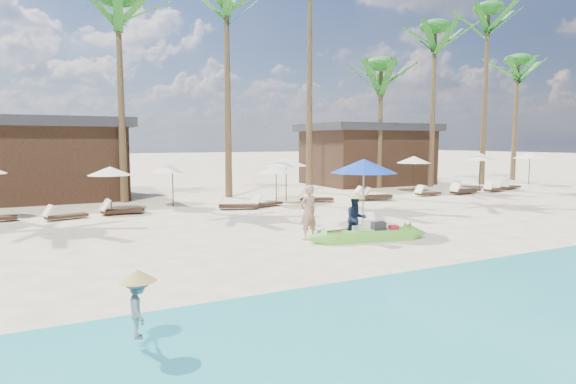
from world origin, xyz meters
name	(u,v)px	position (x,y,z in m)	size (l,w,h in m)	color
ground	(329,253)	(0.00, 0.00, 0.00)	(240.00, 240.00, 0.00)	#FFEEBC
wet_sand_strip	(472,309)	(0.00, -5.00, 0.00)	(240.00, 4.50, 0.01)	tan
green_canoe	(368,235)	(1.92, 0.83, 0.19)	(4.49, 1.28, 0.58)	#6CD140
tourist	(308,212)	(0.39, 1.86, 0.86)	(0.63, 0.41, 1.73)	tan
vendor_green	(356,219)	(1.53, 0.93, 0.71)	(0.69, 0.54, 1.42)	#121B32
vendor_yellow	(138,308)	(-5.76, -4.01, 0.64)	(0.59, 0.34, 0.92)	gray
blue_umbrella	(364,166)	(2.72, 2.21, 2.24)	(2.31, 2.31, 2.48)	#99999E
resort_parasol_4	(110,171)	(-4.36, 11.20, 1.78)	(1.92, 1.92, 1.97)	#3B2518
lounger_4_left	(63,215)	(-6.33, 9.57, 0.18)	(1.70, 0.94, 0.55)	#3B2518
lounger_4_right	(120,210)	(-4.15, 10.02, 0.20)	(1.84, 0.88, 0.60)	#3B2518
resort_parasol_5	(172,168)	(-1.60, 11.29, 1.84)	(1.98, 1.98, 2.04)	#3B2518
lounger_5_left	(119,210)	(-4.19, 10.04, 0.20)	(1.81, 0.96, 0.59)	#3B2518
resort_parasol_6	(276,169)	(3.18, 10.06, 1.72)	(1.86, 1.86, 1.91)	#3B2518
lounger_6_left	(235,205)	(0.73, 9.25, 0.21)	(1.92, 1.15, 0.63)	#3B2518
lounger_6_right	(266,203)	(2.32, 9.43, 0.18)	(1.70, 0.96, 0.55)	#3B2518
resort_parasol_7	(286,162)	(4.23, 11.08, 2.02)	(2.18, 2.18, 2.24)	#3B2518
lounger_7_left	(314,198)	(5.25, 9.96, 0.20)	(1.85, 1.09, 0.60)	#3B2518
lounger_7_right	(370,196)	(8.20, 9.22, 0.22)	(2.06, 1.22, 0.67)	#3B2518
resort_parasol_8	(359,168)	(8.25, 10.27, 1.66)	(1.79, 1.79, 1.85)	#3B2518
lounger_8_left	(376,195)	(8.97, 9.74, 0.19)	(1.70, 0.74, 0.56)	#3B2518
resort_parasol_9	(414,160)	(13.14, 11.53, 1.97)	(2.12, 2.12, 2.18)	#3B2518
lounger_9_left	(427,193)	(12.32, 9.46, 0.19)	(1.67, 0.57, 0.56)	#3B2518
lounger_9_right	(462,191)	(14.71, 9.14, 0.21)	(1.88, 0.76, 0.62)	#3B2518
resort_parasol_10	(480,157)	(18.32, 11.09, 2.08)	(2.24, 2.24, 2.31)	#3B2518
lounger_10_left	(464,189)	(15.51, 9.76, 0.22)	(1.97, 0.81, 0.65)	#3B2518
lounger_10_right	(494,189)	(17.50, 9.26, 0.19)	(1.75, 0.77, 0.58)	#3B2518
resort_parasol_11	(530,155)	(23.93, 11.67, 2.09)	(2.25, 2.25, 2.32)	#3B2518
lounger_11_left	(510,186)	(19.74, 9.90, 0.20)	(1.88, 0.96, 0.61)	#3B2518
palm_3	(118,28)	(-3.36, 14.27, 8.58)	(2.08, 2.08, 10.52)	brown
palm_4	(227,21)	(2.15, 14.01, 9.45)	(2.08, 2.08, 11.70)	brown
palm_5	(310,9)	(7.45, 14.38, 10.82)	(2.08, 2.08, 13.60)	brown
palm_6	(381,80)	(12.84, 14.52, 7.05)	(2.08, 2.08, 8.51)	brown
palm_7	(435,52)	(16.57, 13.68, 8.99)	(2.08, 2.08, 11.08)	brown
palm_8	(487,39)	(21.07, 13.33, 10.18)	(2.08, 2.08, 12.70)	brown
palm_9	(517,77)	(26.21, 14.81, 8.06)	(2.08, 2.08, 9.82)	brown
pavilion_west	(21,158)	(-8.00, 17.50, 2.19)	(10.80, 6.60, 4.30)	#3B2518
pavilion_east	(367,154)	(14.00, 17.50, 2.20)	(8.80, 6.60, 4.30)	#3B2518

